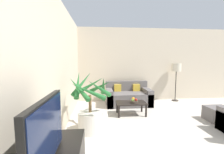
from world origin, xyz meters
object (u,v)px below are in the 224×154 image
(television, at_px, (46,134))
(ottoman, at_px, (219,114))
(apple_red, at_px, (136,100))
(apple_green, at_px, (133,100))
(orange_fruit, at_px, (133,99))
(coffee_table, at_px, (131,104))
(fruit_bowl, at_px, (134,102))
(potted_palm, at_px, (90,111))
(sofa_loveseat, at_px, (128,97))
(floor_lamp, at_px, (176,69))

(television, height_order, ottoman, television)
(apple_red, distance_m, apple_green, 0.10)
(orange_fruit, bearing_deg, coffee_table, -164.07)
(coffee_table, height_order, apple_red, apple_red)
(television, bearing_deg, fruit_bowl, 62.22)
(fruit_bowl, relative_size, orange_fruit, 2.53)
(ottoman, bearing_deg, television, -148.92)
(apple_red, relative_size, ottoman, 0.13)
(apple_red, bearing_deg, apple_green, -167.63)
(potted_palm, distance_m, coffee_table, 1.41)
(sofa_loveseat, bearing_deg, potted_palm, -121.78)
(apple_red, distance_m, ottoman, 2.05)
(floor_lamp, bearing_deg, apple_green, -144.64)
(sofa_loveseat, relative_size, coffee_table, 1.82)
(television, xyz_separation_m, potted_palm, (0.27, 1.79, -0.41))
(floor_lamp, relative_size, ottoman, 2.51)
(sofa_loveseat, relative_size, orange_fruit, 17.02)
(sofa_loveseat, relative_size, ottoman, 2.67)
(television, relative_size, ottoman, 1.46)
(sofa_loveseat, xyz_separation_m, apple_red, (0.02, -1.04, 0.17))
(floor_lamp, height_order, ottoman, floor_lamp)
(floor_lamp, xyz_separation_m, apple_red, (-1.85, -1.36, -0.74))
(ottoman, bearing_deg, potted_palm, -175.29)
(potted_palm, xyz_separation_m, ottoman, (3.14, 0.26, -0.28))
(apple_green, xyz_separation_m, orange_fruit, (0.04, 0.10, 0.01))
(coffee_table, bearing_deg, fruit_bowl, -31.18)
(apple_red, bearing_deg, floor_lamp, 36.35)
(sofa_loveseat, distance_m, apple_red, 1.05)
(potted_palm, distance_m, apple_green, 1.37)
(fruit_bowl, height_order, ottoman, fruit_bowl)
(potted_palm, bearing_deg, ottoman, 4.71)
(potted_palm, height_order, sofa_loveseat, potted_palm)
(coffee_table, relative_size, apple_green, 11.62)
(apple_green, xyz_separation_m, ottoman, (2.04, -0.58, -0.26))
(coffee_table, relative_size, orange_fruit, 9.37)
(television, xyz_separation_m, ottoman, (3.41, 2.05, -0.69))
(apple_green, bearing_deg, orange_fruit, 69.30)
(sofa_loveseat, height_order, apple_green, sofa_loveseat)
(fruit_bowl, distance_m, orange_fruit, 0.09)
(coffee_table, bearing_deg, television, -116.24)
(sofa_loveseat, bearing_deg, floor_lamp, 9.75)
(sofa_loveseat, distance_m, orange_fruit, 0.98)
(potted_palm, xyz_separation_m, apple_red, (1.19, 0.86, -0.02))
(coffee_table, relative_size, ottoman, 1.47)
(fruit_bowl, relative_size, apple_red, 3.17)
(fruit_bowl, xyz_separation_m, ottoman, (2.00, -0.61, -0.20))
(fruit_bowl, bearing_deg, apple_red, -14.56)
(apple_red, bearing_deg, fruit_bowl, 165.44)
(potted_palm, bearing_deg, orange_fruit, 39.54)
(apple_green, relative_size, orange_fruit, 0.81)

